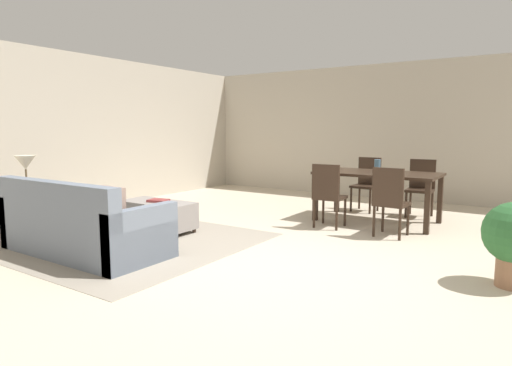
{
  "coord_description": "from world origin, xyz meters",
  "views": [
    {
      "loc": [
        2.31,
        -3.85,
        1.41
      ],
      "look_at": [
        -0.78,
        0.83,
        0.71
      ],
      "focal_mm": 30.65,
      "sensor_mm": 36.0,
      "label": 1
    }
  ],
  "objects_px": {
    "ottoman_table": "(157,214)",
    "side_table": "(28,204)",
    "table_lamp": "(25,164)",
    "dining_chair_near_left": "(328,192)",
    "couch": "(82,228)",
    "book_on_ottoman": "(158,201)",
    "dining_chair_near_right": "(390,198)",
    "dining_chair_far_left": "(367,181)",
    "dining_chair_far_right": "(421,184)",
    "vase_centerpiece": "(377,166)",
    "dining_table": "(377,178)"
  },
  "relations": [
    {
      "from": "couch",
      "to": "dining_chair_near_left",
      "type": "height_order",
      "value": "dining_chair_near_left"
    },
    {
      "from": "dining_chair_far_right",
      "to": "dining_table",
      "type": "bearing_deg",
      "value": -119.29
    },
    {
      "from": "ottoman_table",
      "to": "dining_chair_near_right",
      "type": "bearing_deg",
      "value": 27.14
    },
    {
      "from": "dining_chair_near_right",
      "to": "book_on_ottoman",
      "type": "distance_m",
      "value": 3.1
    },
    {
      "from": "dining_table",
      "to": "side_table",
      "type": "bearing_deg",
      "value": -136.09
    },
    {
      "from": "dining_chair_far_left",
      "to": "dining_chair_far_right",
      "type": "distance_m",
      "value": 0.9
    },
    {
      "from": "dining_chair_near_left",
      "to": "couch",
      "type": "bearing_deg",
      "value": -123.27
    },
    {
      "from": "couch",
      "to": "book_on_ottoman",
      "type": "xyz_separation_m",
      "value": [
        -0.06,
        1.25,
        0.14
      ]
    },
    {
      "from": "dining_chair_near_left",
      "to": "book_on_ottoman",
      "type": "relative_size",
      "value": 3.54
    },
    {
      "from": "couch",
      "to": "vase_centerpiece",
      "type": "xyz_separation_m",
      "value": [
        2.23,
        3.54,
        0.56
      ]
    },
    {
      "from": "dining_chair_near_right",
      "to": "vase_centerpiece",
      "type": "height_order",
      "value": "vase_centerpiece"
    },
    {
      "from": "table_lamp",
      "to": "dining_chair_near_left",
      "type": "xyz_separation_m",
      "value": [
        3.1,
        2.61,
        -0.43
      ]
    },
    {
      "from": "dining_chair_near_right",
      "to": "dining_chair_near_left",
      "type": "bearing_deg",
      "value": 176.35
    },
    {
      "from": "dining_chair_far_right",
      "to": "book_on_ottoman",
      "type": "bearing_deg",
      "value": -131.67
    },
    {
      "from": "couch",
      "to": "book_on_ottoman",
      "type": "relative_size",
      "value": 7.76
    },
    {
      "from": "couch",
      "to": "dining_chair_far_left",
      "type": "xyz_separation_m",
      "value": [
        1.8,
        4.34,
        0.22
      ]
    },
    {
      "from": "ottoman_table",
      "to": "dining_chair_far_left",
      "type": "bearing_deg",
      "value": 58.62
    },
    {
      "from": "ottoman_table",
      "to": "side_table",
      "type": "distance_m",
      "value": 1.67
    },
    {
      "from": "dining_chair_near_right",
      "to": "side_table",
      "type": "bearing_deg",
      "value": -147.43
    },
    {
      "from": "dining_chair_far_left",
      "to": "dining_chair_far_right",
      "type": "xyz_separation_m",
      "value": [
        0.9,
        0.0,
        0.0
      ]
    },
    {
      "from": "ottoman_table",
      "to": "book_on_ottoman",
      "type": "height_order",
      "value": "book_on_ottoman"
    },
    {
      "from": "dining_chair_near_right",
      "to": "dining_chair_far_right",
      "type": "xyz_separation_m",
      "value": [
        0.0,
        1.67,
        0.0
      ]
    },
    {
      "from": "table_lamp",
      "to": "dining_table",
      "type": "relative_size",
      "value": 0.3
    },
    {
      "from": "side_table",
      "to": "vase_centerpiece",
      "type": "bearing_deg",
      "value": 44.03
    },
    {
      "from": "side_table",
      "to": "couch",
      "type": "bearing_deg",
      "value": -5.13
    },
    {
      "from": "ottoman_table",
      "to": "dining_table",
      "type": "distance_m",
      "value": 3.29
    },
    {
      "from": "couch",
      "to": "dining_chair_near_left",
      "type": "xyz_separation_m",
      "value": [
        1.79,
        2.73,
        0.22
      ]
    },
    {
      "from": "ottoman_table",
      "to": "dining_chair_far_left",
      "type": "xyz_separation_m",
      "value": [
        1.89,
        3.1,
        0.28
      ]
    },
    {
      "from": "vase_centerpiece",
      "to": "dining_chair_near_left",
      "type": "bearing_deg",
      "value": -118.33
    },
    {
      "from": "side_table",
      "to": "book_on_ottoman",
      "type": "distance_m",
      "value": 1.68
    },
    {
      "from": "ottoman_table",
      "to": "dining_chair_far_left",
      "type": "relative_size",
      "value": 1.17
    },
    {
      "from": "table_lamp",
      "to": "vase_centerpiece",
      "type": "relative_size",
      "value": 2.72
    },
    {
      "from": "dining_chair_far_right",
      "to": "vase_centerpiece",
      "type": "distance_m",
      "value": 0.99
    },
    {
      "from": "ottoman_table",
      "to": "side_table",
      "type": "relative_size",
      "value": 1.98
    },
    {
      "from": "dining_chair_near_right",
      "to": "book_on_ottoman",
      "type": "height_order",
      "value": "dining_chair_near_right"
    },
    {
      "from": "dining_chair_far_left",
      "to": "vase_centerpiece",
      "type": "xyz_separation_m",
      "value": [
        0.43,
        -0.8,
        0.34
      ]
    },
    {
      "from": "table_lamp",
      "to": "dining_chair_far_left",
      "type": "relative_size",
      "value": 0.57
    },
    {
      "from": "couch",
      "to": "dining_chair_near_left",
      "type": "distance_m",
      "value": 3.27
    },
    {
      "from": "dining_table",
      "to": "dining_chair_near_left",
      "type": "height_order",
      "value": "dining_chair_near_left"
    },
    {
      "from": "dining_chair_near_left",
      "to": "dining_chair_far_left",
      "type": "bearing_deg",
      "value": 89.82
    },
    {
      "from": "ottoman_table",
      "to": "dining_chair_near_left",
      "type": "bearing_deg",
      "value": 38.2
    },
    {
      "from": "ottoman_table",
      "to": "table_lamp",
      "type": "distance_m",
      "value": 1.81
    },
    {
      "from": "table_lamp",
      "to": "dining_chair_near_left",
      "type": "relative_size",
      "value": 0.57
    },
    {
      "from": "side_table",
      "to": "dining_table",
      "type": "height_order",
      "value": "dining_table"
    },
    {
      "from": "table_lamp",
      "to": "vase_centerpiece",
      "type": "bearing_deg",
      "value": 44.03
    },
    {
      "from": "ottoman_table",
      "to": "dining_chair_far_right",
      "type": "height_order",
      "value": "dining_chair_far_right"
    },
    {
      "from": "couch",
      "to": "dining_chair_far_right",
      "type": "relative_size",
      "value": 2.19
    },
    {
      "from": "dining_chair_near_right",
      "to": "dining_table",
      "type": "bearing_deg",
      "value": 117.55
    },
    {
      "from": "table_lamp",
      "to": "ottoman_table",
      "type": "bearing_deg",
      "value": 42.8
    },
    {
      "from": "couch",
      "to": "dining_chair_far_left",
      "type": "height_order",
      "value": "dining_chair_far_left"
    }
  ]
}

